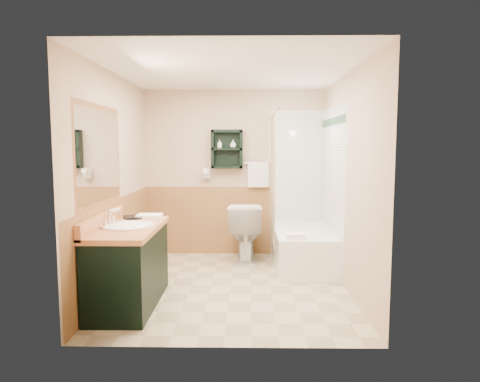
% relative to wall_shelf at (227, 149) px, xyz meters
% --- Properties ---
extents(floor, '(3.00, 3.00, 0.00)m').
position_rel_wall_shelf_xyz_m(floor, '(0.10, -1.41, -1.55)').
color(floor, beige).
rests_on(floor, ground).
extents(back_wall, '(2.60, 0.04, 2.40)m').
position_rel_wall_shelf_xyz_m(back_wall, '(0.10, 0.11, -0.35)').
color(back_wall, beige).
rests_on(back_wall, ground).
extents(left_wall, '(0.04, 3.00, 2.40)m').
position_rel_wall_shelf_xyz_m(left_wall, '(-1.22, -1.41, -0.35)').
color(left_wall, beige).
rests_on(left_wall, ground).
extents(right_wall, '(0.04, 3.00, 2.40)m').
position_rel_wall_shelf_xyz_m(right_wall, '(1.42, -1.41, -0.35)').
color(right_wall, beige).
rests_on(right_wall, ground).
extents(ceiling, '(2.60, 3.00, 0.04)m').
position_rel_wall_shelf_xyz_m(ceiling, '(0.10, -1.41, 0.87)').
color(ceiling, white).
rests_on(ceiling, back_wall).
extents(wainscot_left, '(2.98, 2.98, 1.00)m').
position_rel_wall_shelf_xyz_m(wainscot_left, '(-1.19, -1.41, -1.05)').
color(wainscot_left, '#B27648').
rests_on(wainscot_left, left_wall).
extents(wainscot_back, '(2.58, 2.58, 1.00)m').
position_rel_wall_shelf_xyz_m(wainscot_back, '(0.10, 0.08, -1.05)').
color(wainscot_back, '#B27648').
rests_on(wainscot_back, back_wall).
extents(mirror_frame, '(1.30, 1.30, 1.00)m').
position_rel_wall_shelf_xyz_m(mirror_frame, '(-1.17, -1.96, -0.05)').
color(mirror_frame, '#9C6533').
rests_on(mirror_frame, left_wall).
extents(mirror_glass, '(1.20, 1.20, 0.90)m').
position_rel_wall_shelf_xyz_m(mirror_glass, '(-1.17, -1.96, -0.05)').
color(mirror_glass, white).
rests_on(mirror_glass, left_wall).
extents(tile_right, '(1.50, 1.50, 2.10)m').
position_rel_wall_shelf_xyz_m(tile_right, '(1.38, -0.66, -0.50)').
color(tile_right, white).
rests_on(tile_right, right_wall).
extents(tile_back, '(0.95, 0.95, 2.10)m').
position_rel_wall_shelf_xyz_m(tile_back, '(1.13, 0.07, -0.50)').
color(tile_back, white).
rests_on(tile_back, back_wall).
extents(tile_accent, '(1.50, 1.50, 0.10)m').
position_rel_wall_shelf_xyz_m(tile_accent, '(1.37, -0.66, 0.35)').
color(tile_accent, '#134424').
rests_on(tile_accent, right_wall).
extents(wall_shelf, '(0.45, 0.15, 0.55)m').
position_rel_wall_shelf_xyz_m(wall_shelf, '(0.00, 0.00, 0.00)').
color(wall_shelf, black).
rests_on(wall_shelf, back_wall).
extents(hair_dryer, '(0.10, 0.24, 0.18)m').
position_rel_wall_shelf_xyz_m(hair_dryer, '(-0.30, 0.02, -0.35)').
color(hair_dryer, silver).
rests_on(hair_dryer, back_wall).
extents(towel_bar, '(0.40, 0.06, 0.40)m').
position_rel_wall_shelf_xyz_m(towel_bar, '(0.45, 0.04, -0.20)').
color(towel_bar, white).
rests_on(towel_bar, back_wall).
extents(curtain_rod, '(0.03, 1.60, 0.03)m').
position_rel_wall_shelf_xyz_m(curtain_rod, '(0.63, -0.66, 0.45)').
color(curtain_rod, silver).
rests_on(curtain_rod, back_wall).
extents(shower_curtain, '(1.05, 1.05, 1.70)m').
position_rel_wall_shelf_xyz_m(shower_curtain, '(0.63, -0.48, -0.40)').
color(shower_curtain, beige).
rests_on(shower_curtain, curtain_rod).
extents(vanity, '(0.59, 1.26, 0.80)m').
position_rel_wall_shelf_xyz_m(vanity, '(-0.89, -1.99, -1.15)').
color(vanity, black).
rests_on(vanity, ground).
extents(bathtub, '(0.74, 1.50, 0.49)m').
position_rel_wall_shelf_xyz_m(bathtub, '(1.03, -0.55, -1.30)').
color(bathtub, white).
rests_on(bathtub, ground).
extents(toilet, '(0.47, 0.83, 0.81)m').
position_rel_wall_shelf_xyz_m(toilet, '(0.26, -0.28, -1.15)').
color(toilet, white).
rests_on(toilet, ground).
extents(counter_towel, '(0.27, 0.21, 0.04)m').
position_rel_wall_shelf_xyz_m(counter_towel, '(-0.79, -1.49, -0.73)').
color(counter_towel, white).
rests_on(counter_towel, vanity).
extents(vanity_book, '(0.18, 0.09, 0.24)m').
position_rel_wall_shelf_xyz_m(vanity_book, '(-1.06, -1.55, -0.63)').
color(vanity_book, black).
rests_on(vanity_book, vanity).
extents(tub_towel, '(0.23, 0.19, 0.07)m').
position_rel_wall_shelf_xyz_m(tub_towel, '(0.86, -1.15, -1.02)').
color(tub_towel, white).
rests_on(tub_towel, bathtub).
extents(soap_bottle_a, '(0.06, 0.12, 0.06)m').
position_rel_wall_shelf_xyz_m(soap_bottle_a, '(-0.10, -0.01, 0.04)').
color(soap_bottle_a, white).
rests_on(soap_bottle_a, wall_shelf).
extents(soap_bottle_b, '(0.10, 0.13, 0.09)m').
position_rel_wall_shelf_xyz_m(soap_bottle_b, '(0.09, -0.01, 0.06)').
color(soap_bottle_b, white).
rests_on(soap_bottle_b, wall_shelf).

